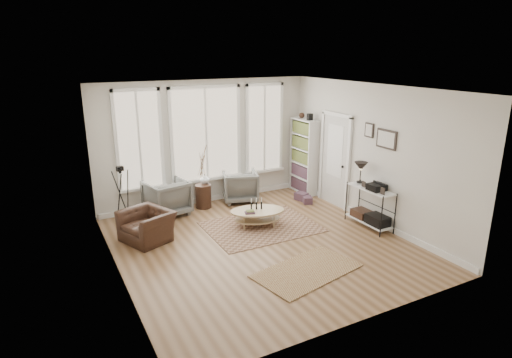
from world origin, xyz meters
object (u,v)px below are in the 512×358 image
low_shelf (370,203)px  coffee_table (257,214)px  armchair_right (240,186)px  accent_chair (147,226)px  armchair_left (167,198)px  side_table (203,177)px  bookcase (304,156)px

low_shelf → coffee_table: (-2.05, 1.09, -0.23)m
armchair_right → accent_chair: bearing=42.9°
low_shelf → armchair_left: low_shelf is taller
armchair_right → side_table: 1.02m
low_shelf → bookcase: bearing=88.7°
bookcase → accent_chair: bookcase is taller
armchair_left → side_table: side_table is taller
coffee_table → armchair_right: size_ratio=1.55×
bookcase → armchair_left: bearing=178.4°
armchair_left → bookcase: bearing=167.2°
coffee_table → low_shelf: bearing=-28.1°
low_shelf → accent_chair: bearing=160.8°
accent_chair → armchair_right: bearing=92.3°
low_shelf → armchair_left: (-3.51, 2.62, -0.11)m
side_table → armchair_right: bearing=0.7°
bookcase → side_table: bearing=177.0°
armchair_right → side_table: bearing=18.6°
coffee_table → side_table: 1.74m
bookcase → armchair_left: (-3.57, 0.10, -0.56)m
armchair_left → armchair_right: 1.83m
coffee_table → bookcase: bearing=34.2°
armchair_left → armchair_right: armchair_left is taller
low_shelf → coffee_table: 2.33m
coffee_table → accent_chair: accent_chair is taller
armchair_left → accent_chair: (-0.74, -1.14, -0.10)m
bookcase → side_table: size_ratio=1.33×
armchair_left → accent_chair: 1.36m
coffee_table → accent_chair: size_ratio=1.40×
coffee_table → armchair_left: 2.12m
bookcase → side_table: 2.70m
accent_chair → armchair_left: bearing=124.5°
armchair_right → accent_chair: size_ratio=0.90×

